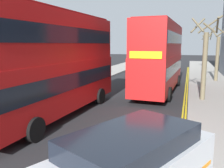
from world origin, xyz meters
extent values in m
cube|color=#9E9991|center=(6.50, 16.00, 0.07)|extent=(4.00, 80.00, 0.14)
cube|color=#9E9991|center=(-6.50, 16.00, 0.07)|extent=(4.00, 80.00, 0.14)
cube|color=yellow|center=(4.40, 14.00, 0.00)|extent=(0.10, 56.00, 0.01)
cube|color=yellow|center=(4.24, 14.00, 0.00)|extent=(0.10, 56.00, 0.01)
cube|color=red|center=(-2.48, 10.06, 1.74)|extent=(2.97, 10.90, 2.60)
cube|color=red|center=(-2.48, 10.06, 4.29)|extent=(2.91, 10.68, 2.50)
cube|color=black|center=(-2.48, 10.06, 2.04)|extent=(2.98, 10.47, 0.84)
cube|color=black|center=(-2.48, 10.06, 4.39)|extent=(2.96, 10.25, 0.80)
cube|color=yellow|center=(-2.25, 15.43, 3.29)|extent=(2.00, 0.15, 0.44)
cube|color=maroon|center=(-2.48, 10.06, 5.59)|extent=(2.68, 9.81, 0.10)
cylinder|color=black|center=(-3.58, 13.46, 0.52)|extent=(0.35, 1.05, 1.04)
cylinder|color=black|center=(-1.09, 13.35, 0.52)|extent=(0.35, 1.05, 1.04)
cylinder|color=black|center=(-1.38, 6.66, 0.52)|extent=(0.35, 1.05, 1.04)
cube|color=red|center=(2.13, 18.72, 1.74)|extent=(3.00, 10.90, 2.60)
cube|color=red|center=(2.13, 18.72, 4.29)|extent=(2.94, 10.69, 2.50)
cube|color=black|center=(2.13, 18.72, 2.04)|extent=(3.01, 10.47, 0.84)
cube|color=black|center=(2.13, 18.72, 4.39)|extent=(2.99, 10.26, 0.80)
cube|color=yellow|center=(1.88, 13.34, 3.29)|extent=(2.00, 0.15, 0.44)
cube|color=maroon|center=(2.13, 18.72, 5.59)|extent=(2.70, 9.81, 0.10)
cylinder|color=black|center=(3.22, 15.31, 0.52)|extent=(0.35, 1.05, 1.04)
cylinder|color=black|center=(0.72, 15.43, 0.52)|extent=(0.35, 1.05, 1.04)
cylinder|color=black|center=(3.53, 22.00, 0.52)|extent=(0.35, 1.05, 1.04)
cylinder|color=black|center=(1.04, 22.12, 0.52)|extent=(0.35, 1.05, 1.04)
cube|color=black|center=(3.36, 3.59, 1.74)|extent=(2.86, 3.49, 0.76)
cylinder|color=#6B6047|center=(7.18, 25.81, 2.42)|extent=(0.35, 0.35, 4.56)
cylinder|color=#6B6047|center=(7.44, 26.27, 5.07)|extent=(1.02, 0.66, 0.83)
cylinder|color=#6B6047|center=(6.51, 26.05, 5.19)|extent=(0.61, 1.42, 1.08)
cylinder|color=#6B6047|center=(6.56, 25.44, 5.20)|extent=(0.87, 1.33, 1.09)
cylinder|color=#6B6047|center=(7.38, 25.12, 5.20)|extent=(1.46, 0.52, 1.09)
cylinder|color=#6B6047|center=(6.76, 38.82, 2.38)|extent=(0.40, 0.40, 4.49)
cylinder|color=#6B6047|center=(7.41, 38.83, 5.08)|extent=(0.14, 1.33, 0.98)
cylinder|color=#6B6047|center=(6.88, 39.60, 5.18)|extent=(1.62, 0.36, 1.19)
cylinder|color=#6B6047|center=(6.33, 38.70, 4.94)|extent=(0.37, 0.94, 0.71)
cylinder|color=#6B6047|center=(6.71, 38.34, 4.96)|extent=(1.02, 0.24, 0.76)
cylinder|color=#6B6047|center=(5.43, 16.18, 2.43)|extent=(0.32, 0.32, 4.58)
cylinder|color=#6B6047|center=(6.07, 16.14, 5.16)|extent=(0.20, 1.33, 0.98)
cylinder|color=#6B6047|center=(5.67, 16.93, 5.27)|extent=(1.58, 0.61, 1.19)
cylinder|color=#6B6047|center=(4.87, 16.60, 5.21)|extent=(0.97, 1.23, 1.07)
cylinder|color=#6B6047|center=(4.85, 15.82, 5.19)|extent=(0.84, 1.26, 1.03)
cylinder|color=#6B6047|center=(5.56, 15.79, 5.00)|extent=(0.86, 0.39, 0.66)
camera|label=1|loc=(4.44, -1.15, 3.95)|focal=38.22mm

